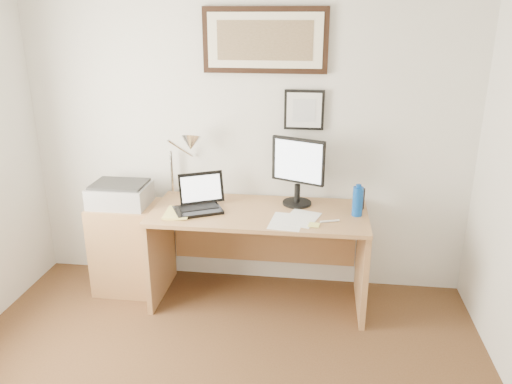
% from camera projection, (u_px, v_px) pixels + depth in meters
% --- Properties ---
extents(wall_back, '(3.50, 0.02, 2.50)m').
position_uv_depth(wall_back, '(246.00, 133.00, 3.90)').
color(wall_back, silver).
rests_on(wall_back, ground).
extents(side_cabinet, '(0.50, 0.40, 0.73)m').
position_uv_depth(side_cabinet, '(127.00, 247.00, 4.00)').
color(side_cabinet, '#9B6C41').
rests_on(side_cabinet, floor).
extents(water_bottle, '(0.08, 0.08, 0.22)m').
position_uv_depth(water_bottle, '(358.00, 201.00, 3.59)').
color(water_bottle, '#0C429C').
rests_on(water_bottle, desk).
extents(bottle_cap, '(0.04, 0.04, 0.02)m').
position_uv_depth(bottle_cap, '(359.00, 186.00, 3.55)').
color(bottle_cap, '#0C429C').
rests_on(bottle_cap, water_bottle).
extents(speaker, '(0.09, 0.08, 0.16)m').
position_uv_depth(speaker, '(359.00, 199.00, 3.71)').
color(speaker, black).
rests_on(speaker, desk).
extents(paper_sheet_a, '(0.26, 0.34, 0.00)m').
position_uv_depth(paper_sheet_a, '(287.00, 222.00, 3.51)').
color(paper_sheet_a, white).
rests_on(paper_sheet_a, desk).
extents(paper_sheet_b, '(0.30, 0.36, 0.00)m').
position_uv_depth(paper_sheet_b, '(301.00, 218.00, 3.56)').
color(paper_sheet_b, white).
rests_on(paper_sheet_b, desk).
extents(sticky_pad, '(0.09, 0.09, 0.01)m').
position_uv_depth(sticky_pad, '(314.00, 225.00, 3.44)').
color(sticky_pad, '#F0F072').
rests_on(sticky_pad, desk).
extents(marker_pen, '(0.14, 0.06, 0.02)m').
position_uv_depth(marker_pen, '(330.00, 221.00, 3.50)').
color(marker_pen, white).
rests_on(marker_pen, desk).
extents(book, '(0.20, 0.26, 0.02)m').
position_uv_depth(book, '(165.00, 213.00, 3.64)').
color(book, '#EFDF70').
rests_on(book, desk).
extents(desk, '(1.60, 0.70, 0.75)m').
position_uv_depth(desk, '(260.00, 235.00, 3.86)').
color(desk, '#9B6C41').
rests_on(desk, floor).
extents(laptop, '(0.41, 0.43, 0.26)m').
position_uv_depth(laptop, '(199.00, 202.00, 3.72)').
color(laptop, black).
rests_on(laptop, desk).
extents(lcd_monitor, '(0.40, 0.22, 0.52)m').
position_uv_depth(lcd_monitor, '(298.00, 168.00, 3.73)').
color(lcd_monitor, black).
rests_on(lcd_monitor, desk).
extents(printer, '(0.44, 0.34, 0.18)m').
position_uv_depth(printer, '(120.00, 194.00, 3.85)').
color(printer, '#9F9FA2').
rests_on(printer, side_cabinet).
extents(desk_lamp, '(0.29, 0.27, 0.53)m').
position_uv_depth(desk_lamp, '(189.00, 146.00, 3.79)').
color(desk_lamp, silver).
rests_on(desk_lamp, desk).
extents(picture_large, '(0.92, 0.04, 0.47)m').
position_uv_depth(picture_large, '(265.00, 40.00, 3.62)').
color(picture_large, black).
rests_on(picture_large, wall_back).
extents(picture_small, '(0.30, 0.03, 0.30)m').
position_uv_depth(picture_small, '(304.00, 110.00, 3.75)').
color(picture_small, black).
rests_on(picture_small, wall_back).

